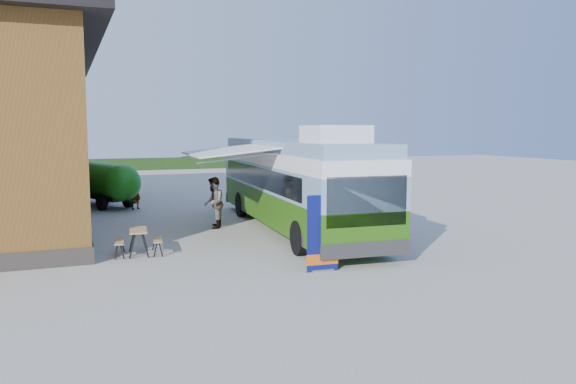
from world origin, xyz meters
name	(u,v)px	position (x,y,z in m)	size (l,w,h in m)	color
ground	(303,247)	(0.00, 0.00, 0.00)	(100.00, 100.00, 0.00)	#BCB7AD
hedge	(227,162)	(8.00, 38.00, 0.50)	(40.00, 3.00, 1.00)	#264419
bus	(295,181)	(0.93, 2.99, 1.88)	(3.60, 12.96, 3.94)	#3E7513
awning	(234,156)	(-1.43, 2.95, 2.86)	(3.25, 4.87, 0.55)	white
banner	(322,240)	(-0.77, -3.13, 0.85)	(0.90, 0.22, 2.08)	#0B1156
picnic_table	(138,236)	(-5.13, 0.77, 0.58)	(1.48, 1.35, 0.78)	tan
person_a	(136,193)	(-4.05, 10.85, 0.78)	(0.57, 0.38, 1.57)	#999999
person_b	(214,203)	(-1.86, 4.41, 0.99)	(0.96, 0.75, 1.98)	#999999
slurry_tanker	(103,181)	(-5.41, 12.43, 1.25)	(3.23, 5.52, 2.17)	#197815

